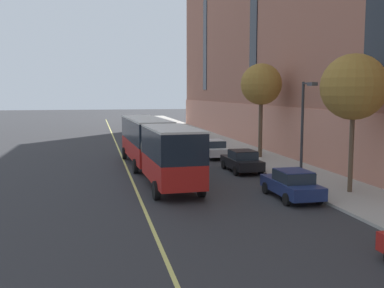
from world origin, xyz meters
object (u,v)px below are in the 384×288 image
at_px(parked_car_black_4, 183,133).
at_px(parked_car_navy_1, 292,184).
at_px(parked_car_white_2, 197,140).
at_px(street_lamp, 304,121).
at_px(parked_car_black_7, 242,161).
at_px(parked_car_white_6, 213,149).
at_px(street_tree_mid_block, 354,87).
at_px(city_bus, 154,143).
at_px(street_tree_far_uptown, 261,85).
at_px(fire_hydrant, 202,138).

bearing_deg(parked_car_black_4, parked_car_navy_1, -90.11).
relative_size(parked_car_white_2, street_lamp, 0.71).
bearing_deg(street_lamp, parked_car_black_7, 106.38).
bearing_deg(street_lamp, parked_car_white_2, 95.35).
relative_size(parked_car_black_4, parked_car_white_6, 0.97).
height_order(parked_car_black_4, street_lamp, street_lamp).
bearing_deg(street_tree_mid_block, parked_car_black_4, 96.67).
height_order(parked_car_navy_1, parked_car_white_2, same).
height_order(parked_car_white_2, street_tree_mid_block, street_tree_mid_block).
bearing_deg(parked_car_black_7, city_bus, 174.89).
bearing_deg(parked_car_navy_1, parked_car_white_6, 90.48).
relative_size(parked_car_black_7, street_lamp, 0.73).
bearing_deg(city_bus, street_tree_far_uptown, 28.03).
bearing_deg(street_tree_far_uptown, fire_hydrant, 98.05).
height_order(parked_car_navy_1, parked_car_black_7, same).
xyz_separation_m(parked_car_white_2, street_tree_mid_block, (3.67, -22.16, 5.10)).
distance_m(street_tree_mid_block, street_lamp, 3.38).
height_order(city_bus, parked_car_black_4, city_bus).
bearing_deg(fire_hydrant, street_lamp, -89.77).
height_order(city_bus, street_tree_mid_block, street_tree_mid_block).
distance_m(parked_car_navy_1, parked_car_white_6, 15.61).
relative_size(parked_car_white_2, parked_car_black_7, 0.98).
xyz_separation_m(parked_car_black_4, street_tree_far_uptown, (3.54, -16.39, 5.47)).
bearing_deg(parked_car_black_4, city_bus, -106.09).
xyz_separation_m(parked_car_black_4, parked_car_white_6, (-0.19, -14.93, 0.00)).
bearing_deg(street_tree_far_uptown, parked_car_black_7, -121.68).
bearing_deg(parked_car_navy_1, parked_car_black_4, 89.89).
height_order(parked_car_navy_1, street_tree_far_uptown, street_tree_far_uptown).
bearing_deg(parked_car_white_2, parked_car_navy_1, -89.81).
distance_m(parked_car_white_2, parked_car_black_4, 8.07).
bearing_deg(fire_hydrant, city_bus, -112.96).
bearing_deg(parked_car_white_2, city_bus, -114.26).
distance_m(parked_car_navy_1, fire_hydrant, 27.59).
relative_size(parked_car_white_6, parked_car_black_7, 1.07).
bearing_deg(parked_car_black_7, parked_car_white_6, 91.41).
bearing_deg(parked_car_white_2, parked_car_white_6, -90.49).
height_order(parked_car_black_4, street_tree_far_uptown, street_tree_far_uptown).
height_order(street_tree_far_uptown, street_lamp, street_tree_far_uptown).
relative_size(parked_car_white_2, fire_hydrant, 6.02).
relative_size(parked_car_white_6, street_tree_far_uptown, 0.60).
distance_m(parked_car_navy_1, parked_car_black_4, 30.54).
height_order(parked_car_white_2, fire_hydrant, parked_car_white_2).
xyz_separation_m(parked_car_navy_1, fire_hydrant, (1.70, 27.54, -0.29)).
distance_m(parked_car_black_4, street_tree_mid_block, 30.86).
xyz_separation_m(parked_car_white_2, parked_car_black_4, (0.13, 8.07, 0.00)).
bearing_deg(fire_hydrant, parked_car_black_4, 118.66).
height_order(parked_car_white_6, fire_hydrant, parked_car_white_6).
height_order(city_bus, street_lamp, street_lamp).
bearing_deg(parked_car_black_7, parked_car_black_4, 89.96).
height_order(street_tree_mid_block, fire_hydrant, street_tree_mid_block).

